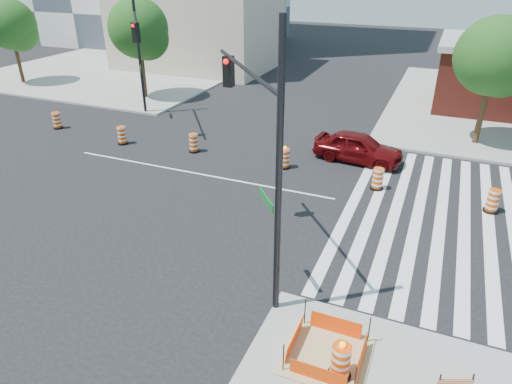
% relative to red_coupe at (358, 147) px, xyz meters
% --- Properties ---
extents(ground, '(120.00, 120.00, 0.00)m').
position_rel_red_coupe_xyz_m(ground, '(-7.00, -4.64, -0.78)').
color(ground, black).
rests_on(ground, ground).
extents(sidewalk_nw, '(22.00, 22.00, 0.15)m').
position_rel_red_coupe_xyz_m(sidewalk_nw, '(-25.00, 13.36, -0.70)').
color(sidewalk_nw, gray).
rests_on(sidewalk_nw, ground).
extents(crosswalk_east, '(6.75, 13.50, 0.01)m').
position_rel_red_coupe_xyz_m(crosswalk_east, '(3.95, -4.64, -0.77)').
color(crosswalk_east, silver).
rests_on(crosswalk_east, ground).
extents(lane_centerline, '(14.00, 0.12, 0.01)m').
position_rel_red_coupe_xyz_m(lane_centerline, '(-7.00, -4.64, -0.77)').
color(lane_centerline, silver).
rests_on(lane_centerline, ground).
extents(excavation_pit, '(2.20, 2.20, 0.90)m').
position_rel_red_coupe_xyz_m(excavation_pit, '(2.00, -13.64, -0.55)').
color(excavation_pit, tan).
rests_on(excavation_pit, ground).
extents(beige_midrise, '(14.00, 10.00, 10.00)m').
position_rel_red_coupe_xyz_m(beige_midrise, '(-19.00, 17.36, 4.22)').
color(beige_midrise, tan).
rests_on(beige_midrise, ground).
extents(red_coupe, '(4.72, 2.30, 1.55)m').
position_rel_red_coupe_xyz_m(red_coupe, '(0.00, 0.00, 0.00)').
color(red_coupe, '#4F0608').
rests_on(red_coupe, ground).
extents(signal_pole_se, '(4.10, 4.92, 8.28)m').
position_rel_red_coupe_xyz_m(signal_pole_se, '(-1.03, -11.00, 4.30)').
color(signal_pole_se, black).
rests_on(signal_pole_se, ground).
extents(signal_pole_nw, '(3.79, 5.09, 8.21)m').
position_rel_red_coupe_xyz_m(signal_pole_nw, '(-14.05, 1.26, 4.25)').
color(signal_pole_nw, black).
rests_on(signal_pole_nw, ground).
extents(pit_drum, '(0.60, 0.60, 1.18)m').
position_rel_red_coupe_xyz_m(pit_drum, '(2.45, -14.18, -0.14)').
color(pit_drum, black).
rests_on(pit_drum, ground).
extents(tree_north_a, '(3.99, 3.99, 6.78)m').
position_rel_red_coupe_xyz_m(tree_north_a, '(-29.33, 5.53, 3.78)').
color(tree_north_a, '#382314').
rests_on(tree_north_a, ground).
extents(tree_north_b, '(4.23, 4.23, 7.19)m').
position_rel_red_coupe_xyz_m(tree_north_b, '(-17.18, 5.79, 4.05)').
color(tree_north_b, '#382314').
rests_on(tree_north_b, ground).
extents(tree_north_c, '(4.11, 4.11, 6.99)m').
position_rel_red_coupe_xyz_m(tree_north_c, '(5.76, 4.98, 3.92)').
color(tree_north_c, '#382314').
rests_on(tree_north_c, ground).
extents(median_drum_0, '(0.60, 0.60, 1.02)m').
position_rel_red_coupe_xyz_m(median_drum_0, '(-18.30, -2.09, -0.30)').
color(median_drum_0, black).
rests_on(median_drum_0, ground).
extents(median_drum_1, '(0.60, 0.60, 1.02)m').
position_rel_red_coupe_xyz_m(median_drum_1, '(-12.89, -2.71, -0.30)').
color(median_drum_1, black).
rests_on(median_drum_1, ground).
extents(median_drum_2, '(0.60, 0.60, 1.02)m').
position_rel_red_coupe_xyz_m(median_drum_2, '(-8.53, -2.17, -0.30)').
color(median_drum_2, black).
rests_on(median_drum_2, ground).
extents(median_drum_3, '(0.60, 0.60, 1.18)m').
position_rel_red_coupe_xyz_m(median_drum_3, '(-3.21, -2.29, -0.29)').
color(median_drum_3, black).
rests_on(median_drum_3, ground).
extents(median_drum_4, '(0.60, 0.60, 1.02)m').
position_rel_red_coupe_xyz_m(median_drum_4, '(1.51, -2.91, -0.30)').
color(median_drum_4, black).
rests_on(median_drum_4, ground).
extents(median_drum_5, '(0.60, 0.60, 1.02)m').
position_rel_red_coupe_xyz_m(median_drum_5, '(6.28, -3.22, -0.30)').
color(median_drum_5, black).
rests_on(median_drum_5, ground).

